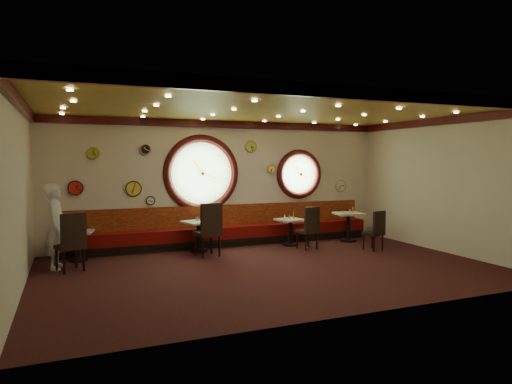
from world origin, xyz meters
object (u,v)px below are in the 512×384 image
table_d (348,223)px  waiter (56,226)px  condiment_c_salt (285,217)px  chair_b (209,226)px  condiment_c_pepper (289,217)px  table_b (199,232)px  condiment_d_bottle (353,210)px  chair_c (310,225)px  condiment_a_pepper (80,229)px  condiment_b_pepper (198,219)px  chair_d (376,228)px  condiment_b_salt (196,219)px  condiment_a_salt (73,229)px  condiment_d_salt (343,211)px  table_c (290,229)px  chair_a (72,238)px  condiment_b_bottle (200,218)px  condiment_c_bottle (294,215)px  condiment_d_pepper (350,211)px  condiment_a_bottle (82,227)px  table_a (78,242)px

table_d → waiter: waiter is taller
condiment_c_salt → table_d: bearing=-3.7°
chair_b → condiment_c_pepper: size_ratio=7.25×
table_b → waiter: bearing=-169.2°
table_d → condiment_d_bottle: condiment_d_bottle is taller
chair_c → condiment_a_pepper: bearing=162.7°
condiment_b_pepper → table_d: bearing=-2.1°
chair_d → condiment_b_salt: bearing=145.6°
condiment_a_salt → condiment_c_salt: 5.05m
condiment_d_salt → condiment_c_pepper: (-1.62, -0.01, -0.08)m
chair_b → table_c: bearing=4.2°
condiment_c_salt → condiment_d_salt: 1.72m
chair_a → condiment_b_bottle: chair_a is taller
table_b → condiment_a_pepper: 2.67m
chair_c → condiment_c_bottle: bearing=86.4°
chair_b → condiment_c_pepper: 2.37m
table_b → condiment_d_pepper: 4.12m
condiment_d_bottle → condiment_c_salt: bearing=177.4°
table_d → condiment_b_salt: size_ratio=7.97×
condiment_d_salt → condiment_b_bottle: size_ratio=0.59×
chair_c → condiment_b_bottle: (-2.53, 0.82, 0.21)m
condiment_d_pepper → condiment_a_bottle: size_ratio=0.65×
condiment_b_pepper → condiment_b_bottle: bearing=40.5°
condiment_b_bottle → condiment_a_pepper: bearing=-177.6°
chair_b → chair_c: (2.52, -0.09, -0.10)m
chair_a → condiment_a_bottle: 1.07m
table_c → condiment_d_bottle: 1.94m
condiment_d_bottle → chair_a: bearing=-173.1°
condiment_d_salt → condiment_c_pepper: bearing=-179.5°
chair_b → condiment_c_salt: chair_b is taller
chair_d → condiment_d_salt: chair_d is taller
condiment_a_pepper → condiment_d_salt: bearing=-0.2°
table_b → chair_b: size_ratio=1.08×
condiment_a_salt → condiment_b_pepper: size_ratio=0.90×
table_d → condiment_d_salt: size_ratio=9.30×
condiment_c_salt → condiment_c_pepper: bearing=-28.6°
condiment_b_bottle → waiter: 3.23m
chair_d → condiment_a_pepper: 6.81m
chair_d → condiment_b_bottle: (-3.94, 1.57, 0.26)m
chair_d → condiment_a_pepper: size_ratio=5.71×
chair_d → waiter: 7.17m
condiment_b_salt → condiment_d_salt: (4.03, -0.14, 0.03)m
condiment_d_pepper → condiment_b_bottle: 4.05m
table_a → condiment_b_pepper: bearing=-0.1°
condiment_b_bottle → chair_b: bearing=-89.6°
table_d → condiment_a_pepper: table_d is taller
condiment_b_pepper → condiment_a_bottle: (-2.59, 0.07, -0.05)m
condiment_b_salt → condiment_d_pepper: size_ratio=1.03×
table_c → condiment_a_bottle: size_ratio=4.63×
condiment_a_pepper → condiment_d_bottle: 6.93m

